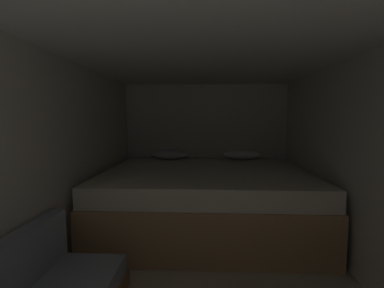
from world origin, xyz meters
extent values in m
cube|color=silver|center=(0.00, 4.04, 0.98)|extent=(2.72, 0.05, 1.95)
cube|color=silver|center=(-1.33, 1.62, 0.98)|extent=(0.05, 4.80, 1.95)
cube|color=silver|center=(1.33, 1.62, 0.98)|extent=(0.05, 4.80, 1.95)
cube|color=white|center=(0.00, 1.62, 1.98)|extent=(2.72, 4.80, 0.05)
cube|color=tan|center=(0.00, 2.93, 0.27)|extent=(2.50, 2.07, 0.54)
cube|color=beige|center=(0.00, 2.93, 0.65)|extent=(2.46, 2.03, 0.21)
ellipsoid|color=white|center=(-0.56, 3.76, 0.83)|extent=(0.58, 0.31, 0.15)
ellipsoid|color=white|center=(0.56, 3.76, 0.83)|extent=(0.58, 0.31, 0.15)
camera|label=1|loc=(-0.02, -0.51, 1.39)|focal=25.83mm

